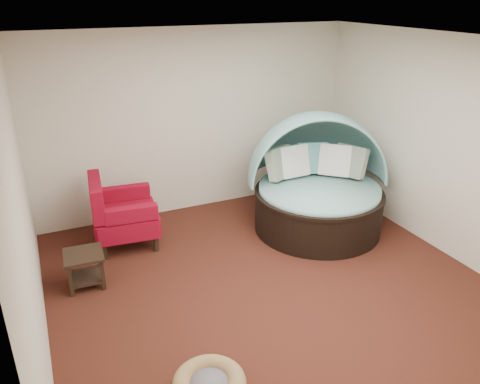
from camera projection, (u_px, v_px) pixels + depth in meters
name	position (u px, v px, depth m)	size (l,w,h in m)	color
floor	(270.00, 285.00, 5.62)	(5.00, 5.00, 0.00)	#421D13
wall_back	(196.00, 122.00, 7.16)	(5.00, 5.00, 0.00)	beige
wall_front	(459.00, 307.00, 2.98)	(5.00, 5.00, 0.00)	beige
wall_left	(23.00, 220.00, 4.12)	(5.00, 5.00, 0.00)	beige
wall_right	(445.00, 147.00, 6.02)	(5.00, 5.00, 0.00)	beige
ceiling	(278.00, 42.00, 4.51)	(5.00, 5.00, 0.00)	white
canopy_daybed	(318.00, 176.00, 6.75)	(2.41, 2.37, 1.70)	black
red_armchair	(120.00, 214.00, 6.37)	(0.94, 0.94, 1.00)	black
side_table	(85.00, 265.00, 5.52)	(0.47, 0.47, 0.43)	black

